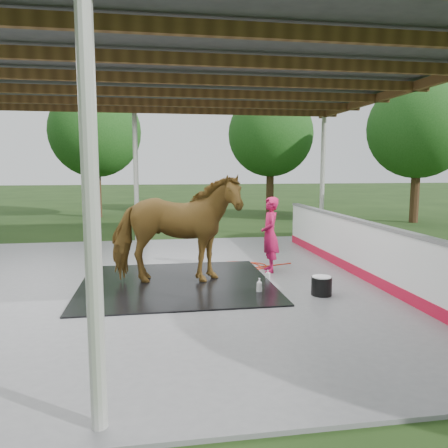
{
  "coord_description": "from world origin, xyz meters",
  "views": [
    {
      "loc": [
        0.49,
        -8.29,
        2.25
      ],
      "look_at": [
        1.88,
        0.27,
        1.12
      ],
      "focal_mm": 35.0,
      "sensor_mm": 36.0,
      "label": 1
    }
  ],
  "objects": [
    {
      "name": "ground",
      "position": [
        0.0,
        0.0,
        0.0
      ],
      "size": [
        100.0,
        100.0,
        0.0
      ],
      "primitive_type": "plane",
      "color": "#1E3814"
    },
    {
      "name": "concrete_slab",
      "position": [
        0.0,
        0.0,
        0.03
      ],
      "size": [
        12.0,
        10.0,
        0.05
      ],
      "primitive_type": "cube",
      "color": "slate",
      "rests_on": "ground"
    },
    {
      "name": "pavilion_structure",
      "position": [
        0.0,
        -0.0,
        3.97
      ],
      "size": [
        12.6,
        10.6,
        4.05
      ],
      "color": "beige",
      "rests_on": "ground"
    },
    {
      "name": "dasher_board",
      "position": [
        4.6,
        0.0,
        0.59
      ],
      "size": [
        0.16,
        8.0,
        1.15
      ],
      "color": "red",
      "rests_on": "concrete_slab"
    },
    {
      "name": "tree_belt",
      "position": [
        0.3,
        0.9,
        3.79
      ],
      "size": [
        28.0,
        28.0,
        5.8
      ],
      "color": "#382314",
      "rests_on": "ground"
    },
    {
      "name": "rubber_mat",
      "position": [
        0.89,
        -0.19,
        0.06
      ],
      "size": [
        3.56,
        3.34,
        0.03
      ],
      "primitive_type": "cube",
      "color": "black",
      "rests_on": "concrete_slab"
    },
    {
      "name": "horse",
      "position": [
        0.89,
        -0.19,
        1.1
      ],
      "size": [
        2.49,
        1.27,
        2.05
      ],
      "primitive_type": "imported",
      "rotation": [
        0.0,
        0.0,
        1.5
      ],
      "color": "brown",
      "rests_on": "rubber_mat"
    },
    {
      "name": "handler",
      "position": [
        2.89,
        0.49,
        0.84
      ],
      "size": [
        0.44,
        0.62,
        1.58
      ],
      "primitive_type": "imported",
      "rotation": [
        0.0,
        0.0,
        -1.68
      ],
      "color": "#B21345",
      "rests_on": "concrete_slab"
    },
    {
      "name": "wash_bucket",
      "position": [
        3.33,
        -1.31,
        0.22
      ],
      "size": [
        0.35,
        0.35,
        0.33
      ],
      "color": "black",
      "rests_on": "concrete_slab"
    },
    {
      "name": "soap_bottle_a",
      "position": [
        2.3,
        -1.02,
        0.18
      ],
      "size": [
        0.11,
        0.11,
        0.26
      ],
      "primitive_type": "imported",
      "rotation": [
        0.0,
        0.0,
        0.1
      ],
      "color": "silver",
      "rests_on": "concrete_slab"
    },
    {
      "name": "soap_bottle_b",
      "position": [
        2.7,
        -0.1,
        0.14
      ],
      "size": [
        0.11,
        0.11,
        0.18
      ],
      "primitive_type": "imported",
      "rotation": [
        0.0,
        0.0,
        -0.43
      ],
      "color": "#338CD8",
      "rests_on": "concrete_slab"
    },
    {
      "name": "hose_coil",
      "position": [
        2.33,
        0.89,
        0.06
      ],
      "size": [
        1.83,
        1.35,
        0.02
      ],
      "color": "red",
      "rests_on": "concrete_slab"
    }
  ]
}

